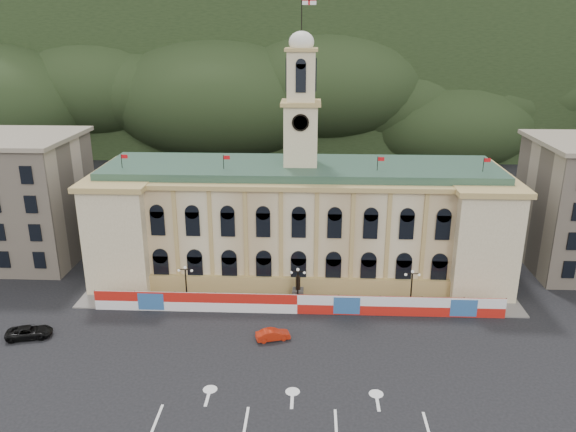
{
  "coord_description": "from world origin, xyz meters",
  "views": [
    {
      "loc": [
        1.57,
        -46.09,
        33.39
      ],
      "look_at": [
        -1.26,
        18.0,
        11.56
      ],
      "focal_mm": 35.0,
      "sensor_mm": 36.0,
      "label": 1
    }
  ],
  "objects_px": {
    "statue": "(298,294)",
    "black_suv": "(29,332)",
    "red_sedan": "(273,335)",
    "lamp_center": "(298,283)"
  },
  "relations": [
    {
      "from": "statue",
      "to": "black_suv",
      "type": "xyz_separation_m",
      "value": [
        -30.0,
        -9.92,
        -0.5
      ]
    },
    {
      "from": "lamp_center",
      "to": "black_suv",
      "type": "bearing_deg",
      "value": -163.44
    },
    {
      "from": "statue",
      "to": "black_suv",
      "type": "distance_m",
      "value": 31.6
    },
    {
      "from": "statue",
      "to": "red_sedan",
      "type": "xyz_separation_m",
      "value": [
        -2.54,
        -9.17,
        -0.56
      ]
    },
    {
      "from": "red_sedan",
      "to": "black_suv",
      "type": "height_order",
      "value": "black_suv"
    },
    {
      "from": "statue",
      "to": "red_sedan",
      "type": "height_order",
      "value": "statue"
    },
    {
      "from": "black_suv",
      "to": "lamp_center",
      "type": "bearing_deg",
      "value": -87.49
    },
    {
      "from": "red_sedan",
      "to": "lamp_center",
      "type": "bearing_deg",
      "value": -33.83
    },
    {
      "from": "red_sedan",
      "to": "black_suv",
      "type": "bearing_deg",
      "value": 75.01
    },
    {
      "from": "statue",
      "to": "lamp_center",
      "type": "distance_m",
      "value": 2.14
    }
  ]
}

